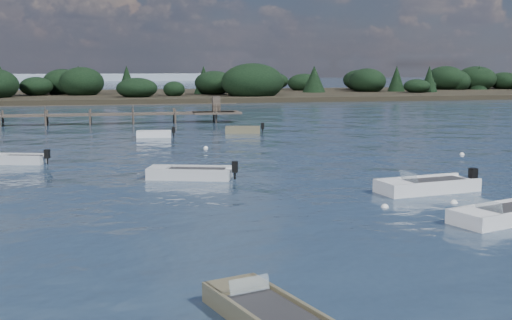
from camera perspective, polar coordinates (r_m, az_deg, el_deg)
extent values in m
plane|color=#19283A|center=(79.56, -7.70, 4.06)|extent=(400.00, 400.00, 0.00)
cube|color=silver|center=(54.45, -9.06, 2.11)|extent=(2.95, 1.37, 0.67)
cube|color=silver|center=(54.45, -10.22, 2.50)|extent=(0.77, 1.08, 0.13)
cube|color=#242427|center=(54.41, -8.83, 2.45)|extent=(2.01, 1.07, 0.11)
cube|color=silver|center=(53.89, -9.09, 2.46)|extent=(2.86, 0.34, 0.13)
cube|color=silver|center=(54.92, -9.06, 2.58)|extent=(2.86, 0.34, 0.13)
cube|color=black|center=(54.37, -7.34, 2.67)|extent=(0.29, 0.34, 0.52)
cylinder|color=black|center=(54.42, -7.33, 2.19)|extent=(0.10, 0.10, 0.52)
cube|color=#B7BCBF|center=(42.13, -20.31, -0.16)|extent=(3.41, 2.15, 0.69)
cube|color=#B7BCBF|center=(42.60, -21.81, 0.40)|extent=(1.07, 1.33, 0.14)
cube|color=#242427|center=(41.98, -20.02, 0.28)|extent=(2.37, 1.61, 0.12)
cube|color=#B7BCBF|center=(41.55, -20.67, 0.27)|extent=(3.07, 1.03, 0.14)
cube|color=#B7BCBF|center=(42.60, -20.00, 0.50)|extent=(3.07, 1.03, 0.14)
cube|color=black|center=(41.33, -18.07, 0.53)|extent=(0.36, 0.40, 0.55)
cylinder|color=black|center=(41.39, -18.04, -0.13)|extent=(0.12, 0.12, 0.55)
cube|color=#746C4D|center=(15.60, 1.07, -14.01)|extent=(2.68, 4.39, 0.63)
cube|color=#746C4D|center=(16.75, -1.69, -11.05)|extent=(1.60, 1.35, 0.13)
cube|color=#242427|center=(15.23, 1.72, -13.39)|extent=(2.00, 3.04, 0.11)
cube|color=#746C4D|center=(15.14, -1.30, -13.23)|extent=(1.33, 3.97, 0.13)
cube|color=#746C4D|center=(15.81, 3.34, -12.27)|extent=(1.33, 3.97, 0.13)
cube|color=silver|center=(16.13, -0.59, -11.02)|extent=(1.09, 0.46, 0.38)
cube|color=silver|center=(31.91, 14.96, -2.54)|extent=(5.14, 2.60, 0.76)
cube|color=silver|center=(30.78, 12.18, -1.99)|extent=(1.42, 1.83, 0.15)
cube|color=#242427|center=(32.08, 15.55, -1.85)|extent=(3.53, 1.99, 0.13)
cube|color=silver|center=(31.15, 15.92, -2.00)|extent=(4.87, 0.90, 0.15)
cube|color=silver|center=(32.52, 14.10, -1.50)|extent=(4.87, 0.90, 0.15)
cube|color=black|center=(33.45, 18.73, -1.19)|extent=(0.36, 0.41, 0.60)
cylinder|color=black|center=(33.54, 18.69, -2.08)|extent=(0.12, 0.12, 0.60)
cube|color=silver|center=(31.17, 13.40, -1.41)|extent=(0.38, 1.35, 0.46)
cube|color=#B7BCBF|center=(34.56, -5.90, -1.46)|extent=(4.72, 2.92, 0.74)
cube|color=#B7BCBF|center=(34.85, -8.62, -0.71)|extent=(1.46, 1.76, 0.15)
cube|color=#242427|center=(34.43, -5.33, -0.91)|extent=(3.27, 2.18, 0.13)
cube|color=#B7BCBF|center=(33.73, -6.17, -0.97)|extent=(4.25, 1.44, 0.15)
cube|color=#B7BCBF|center=(35.24, -5.67, -0.56)|extent=(4.25, 1.44, 0.15)
cube|color=black|center=(34.08, -1.89, -0.61)|extent=(0.39, 0.43, 0.58)
cylinder|color=black|center=(34.16, -1.88, -1.45)|extent=(0.13, 0.13, 0.58)
cube|color=silver|center=(27.03, 21.29, -4.83)|extent=(5.07, 3.18, 0.69)
cube|color=silver|center=(25.57, 18.81, -4.51)|extent=(1.59, 1.88, 0.14)
cube|color=#242427|center=(27.25, 21.83, -4.05)|extent=(3.52, 2.37, 0.12)
cube|color=silver|center=(27.45, 19.98, -3.70)|extent=(4.55, 1.60, 0.14)
cube|color=silver|center=(26.09, 19.94, -3.78)|extent=(0.55, 1.27, 0.41)
cube|color=#746C4D|center=(57.07, -1.18, 2.51)|extent=(3.26, 1.86, 0.72)
cube|color=#746C4D|center=(57.08, -2.36, 2.93)|extent=(0.96, 1.24, 0.14)
cube|color=#242427|center=(57.03, -0.94, 2.85)|extent=(2.25, 1.41, 0.12)
cube|color=#746C4D|center=(56.48, -1.20, 2.88)|extent=(3.02, 0.79, 0.14)
cube|color=#746C4D|center=(57.58, -1.17, 2.98)|extent=(3.02, 0.79, 0.14)
cube|color=black|center=(56.99, 0.58, 3.05)|extent=(0.36, 0.40, 0.56)
cylinder|color=black|center=(57.04, 0.58, 2.56)|extent=(0.12, 0.12, 0.56)
sphere|color=white|center=(29.58, 17.18, -3.71)|extent=(0.32, 0.32, 0.32)
sphere|color=white|center=(46.87, -4.49, 1.05)|extent=(0.32, 0.32, 0.32)
sphere|color=white|center=(28.02, 11.38, -4.16)|extent=(0.32, 0.32, 0.32)
sphere|color=white|center=(45.57, 17.84, 0.45)|extent=(0.32, 0.32, 0.32)
cube|color=#4B4137|center=(68.03, -3.55, 4.23)|extent=(5.00, 3.20, 0.18)
cube|color=#4B4137|center=(67.97, -3.56, 4.98)|extent=(0.80, 0.80, 1.60)
cylinder|color=#4B4137|center=(67.44, -21.80, 3.09)|extent=(0.20, 0.20, 2.20)
cylinder|color=#4B4137|center=(69.12, -21.57, 3.22)|extent=(0.20, 0.20, 2.20)
cylinder|color=#4B4137|center=(66.86, -18.20, 3.23)|extent=(0.20, 0.20, 2.20)
cylinder|color=#4B4137|center=(68.55, -18.05, 3.35)|extent=(0.20, 0.20, 2.20)
cylinder|color=#4B4137|center=(66.54, -14.54, 3.36)|extent=(0.20, 0.20, 2.20)
cylinder|color=#4B4137|center=(68.24, -14.48, 3.48)|extent=(0.20, 0.20, 2.20)
cylinder|color=#4B4137|center=(66.49, -10.86, 3.47)|extent=(0.20, 0.20, 2.20)
cylinder|color=#4B4137|center=(68.20, -10.89, 3.59)|extent=(0.20, 0.20, 2.20)
cylinder|color=#4B4137|center=(66.72, -7.18, 3.57)|extent=(0.20, 0.20, 2.20)
cylinder|color=#4B4137|center=(68.42, -7.31, 3.69)|extent=(0.20, 0.20, 2.20)
cylinder|color=#4B4137|center=(67.22, -3.55, 3.66)|extent=(0.20, 0.20, 2.20)
cylinder|color=#4B4137|center=(68.90, -3.76, 3.78)|extent=(0.20, 0.20, 2.20)
cube|color=black|center=(123.23, 2.54, 5.68)|extent=(190.00, 40.00, 1.60)
ellipsoid|color=black|center=(123.12, 2.54, 6.98)|extent=(180.50, 36.00, 4.40)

